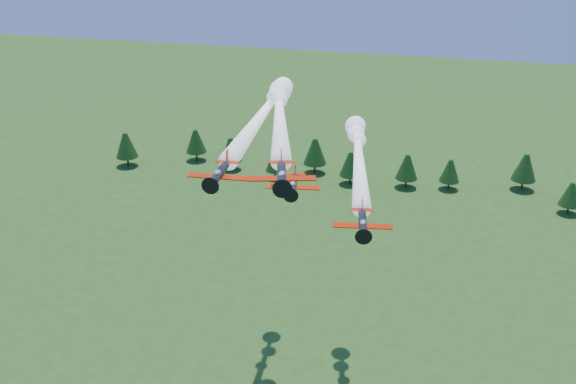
% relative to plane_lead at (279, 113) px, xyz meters
% --- Properties ---
extents(plane_lead, '(16.06, 41.22, 3.70)m').
position_rel_plane_lead_xyz_m(plane_lead, '(0.00, 0.00, 0.00)').
color(plane_lead, black).
rests_on(plane_lead, ground).
extents(plane_left, '(9.40, 49.35, 3.70)m').
position_rel_plane_lead_xyz_m(plane_left, '(-5.08, 9.41, -2.79)').
color(plane_left, black).
rests_on(plane_left, ground).
extents(plane_right, '(12.59, 43.64, 3.70)m').
position_rel_plane_lead_xyz_m(plane_right, '(10.61, 9.06, -8.65)').
color(plane_right, black).
rests_on(plane_right, ground).
extents(plane_slot, '(7.54, 8.25, 2.63)m').
position_rel_plane_lead_xyz_m(plane_slot, '(4.14, -7.95, -7.63)').
color(plane_slot, black).
rests_on(plane_slot, ground).
extents(treeline, '(174.44, 21.84, 11.40)m').
position_rel_plane_lead_xyz_m(treeline, '(2.94, 94.09, -43.66)').
color(treeline, '#382314').
rests_on(treeline, ground).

